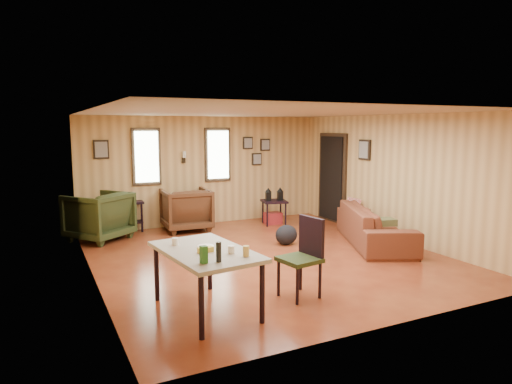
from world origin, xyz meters
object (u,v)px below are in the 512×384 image
sofa (375,219)px  side_table (274,199)px  recliner_green (99,214)px  end_table (127,210)px  dining_table (206,255)px  recliner_brown (186,207)px

sofa → side_table: bearing=45.3°
sofa → recliner_green: bearing=85.6°
end_table → dining_table: 4.72m
sofa → end_table: (-3.94, 3.12, -0.03)m
recliner_brown → end_table: (-1.13, 0.47, -0.05)m
recliner_brown → dining_table: bearing=78.8°
end_table → sofa: bearing=-38.3°
sofa → end_table: sofa is taller
sofa → recliner_green: recliner_green is taller
recliner_brown → end_table: size_ratio=1.25×
sofa → side_table: (-0.87, 2.34, 0.10)m
recliner_brown → dining_table: recliner_brown is taller
end_table → side_table: bearing=-14.2°
dining_table → end_table: bearing=83.8°
sofa → recliner_green: 5.25m
side_table → dining_table: (-3.03, -3.94, 0.11)m
recliner_green → end_table: recliner_green is taller
recliner_brown → end_table: recliner_brown is taller
dining_table → recliner_brown: bearing=68.9°
sofa → end_table: size_ratio=3.05×
sofa → side_table: 2.50m
side_table → dining_table: 4.97m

